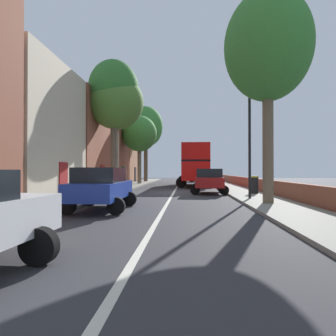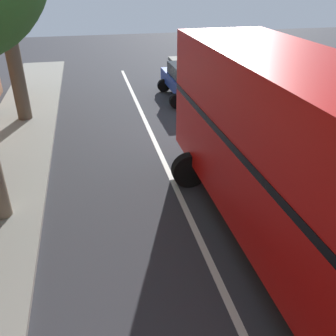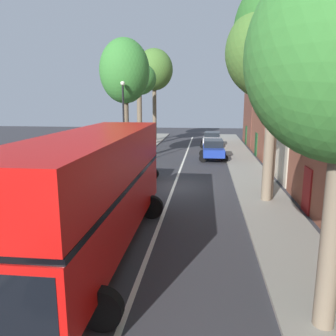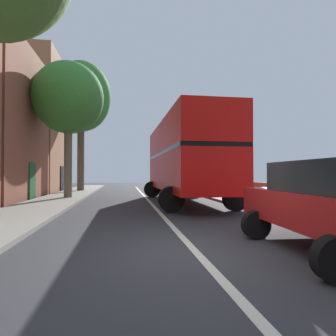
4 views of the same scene
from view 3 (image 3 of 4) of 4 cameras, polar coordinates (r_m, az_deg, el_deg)
The scene contains 17 objects.
ground_plane at distance 19.94m, azimuth 1.03°, elevation -3.15°, with size 84.00×84.00×0.00m, color #333338.
road_centre_line at distance 19.94m, azimuth 1.03°, elevation -3.14°, with size 0.16×54.00×0.01m, color silver.
sidewalk_left at distance 20.07m, azimuth 15.11°, elevation -3.28°, with size 2.60×60.00×0.12m, color gray.
sidewalk_right at distance 20.95m, azimuth -12.45°, elevation -2.52°, with size 2.60×60.00×0.12m, color gray.
terraced_houses_left at distance 20.62m, azimuth 25.79°, elevation 9.87°, with size 4.07×47.68×11.00m.
boundary_wall_right at distance 21.40m, azimuth -16.43°, elevation -1.25°, with size 0.36×54.00×0.98m, color brown.
double_decker_bus at distance 10.97m, azimuth -12.52°, elevation -3.11°, with size 3.60×10.63×4.06m.
parked_car_blue_left_0 at distance 28.87m, azimuth 7.79°, elevation 3.34°, with size 2.48×4.28×1.71m.
parked_car_red_right_1 at distance 20.66m, azimuth -5.71°, elevation 0.09°, with size 2.67×4.40×1.72m.
parked_car_white_left_2 at distance 36.80m, azimuth 7.55°, elevation 5.07°, with size 2.57×4.42×1.61m.
street_tree_right_1 at distance 27.45m, azimuth -7.47°, elevation 16.06°, with size 3.95×3.95×9.72m.
street_tree_right_3 at distance 36.09m, azimuth -5.02°, elevation 14.78°, with size 3.64×3.64×8.78m.
street_tree_left_4 at distance 17.41m, azimuth 18.42°, elevation 21.27°, with size 4.12×4.12×10.59m.
street_tree_right_5 at distance 41.98m, azimuth -2.39°, elevation 16.45°, with size 4.53×4.53×11.03m.
street_tree_left_6 at distance 17.02m, azimuth 17.91°, elevation 18.31°, with size 4.60×4.60×9.43m.
lamppost_right at distance 25.22m, azimuth -7.65°, elevation 8.64°, with size 0.32×0.32×6.31m.
litter_bin_right at distance 22.75m, azimuth -11.89°, elevation 0.24°, with size 0.55×0.55×1.13m.
Camera 3 is at (-1.84, 19.18, 5.10)m, focal length 35.45 mm.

